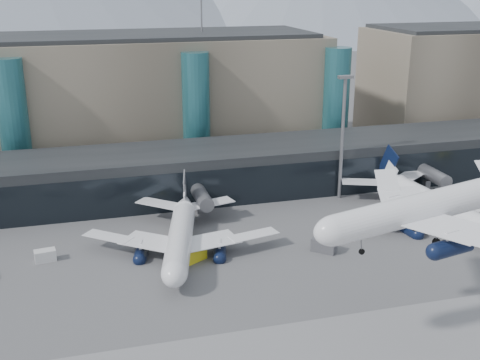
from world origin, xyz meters
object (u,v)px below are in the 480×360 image
(veh_h, at_px, (194,254))
(hero_jet, at_px, (442,197))
(veh_b, at_px, (182,232))
(veh_g, at_px, (363,227))
(jet_parked_right, at_px, (430,196))
(veh_d, at_px, (435,198))
(veh_c, at_px, (324,245))
(jet_parked_mid, at_px, (181,225))
(lightmast_mid, at_px, (343,131))
(veh_a, at_px, (45,256))

(veh_h, bearing_deg, hero_jet, -81.25)
(hero_jet, height_order, veh_b, hero_jet)
(hero_jet, relative_size, veh_g, 13.29)
(jet_parked_right, relative_size, veh_d, 15.46)
(veh_c, bearing_deg, jet_parked_mid, -156.71)
(lightmast_mid, distance_m, veh_h, 43.01)
(jet_parked_mid, bearing_deg, lightmast_mid, -53.10)
(lightmast_mid, bearing_deg, jet_parked_right, -53.30)
(jet_parked_right, height_order, veh_g, jet_parked_right)
(veh_b, xyz_separation_m, veh_d, (53.59, 4.12, -0.11))
(veh_a, distance_m, veh_b, 23.57)
(lightmast_mid, xyz_separation_m, veh_c, (-13.25, -23.42, -13.29))
(veh_h, bearing_deg, jet_parked_mid, 70.73)
(hero_jet, xyz_separation_m, veh_c, (-2.47, 27.52, -18.31))
(hero_jet, distance_m, veh_b, 50.28)
(lightmast_mid, distance_m, veh_b, 39.38)
(veh_a, xyz_separation_m, veh_g, (55.61, -2.45, -0.25))
(jet_parked_mid, height_order, veh_a, jet_parked_mid)
(hero_jet, distance_m, veh_h, 42.74)
(lightmast_mid, bearing_deg, veh_b, -162.46)
(veh_d, relative_size, veh_h, 0.62)
(lightmast_mid, height_order, veh_b, lightmast_mid)
(veh_c, xyz_separation_m, veh_h, (-21.87, 2.45, -0.01))
(veh_g, bearing_deg, veh_b, -133.42)
(veh_a, bearing_deg, jet_parked_right, -8.01)
(veh_a, relative_size, veh_g, 1.41)
(lightmast_mid, relative_size, hero_jet, 0.81)
(veh_a, xyz_separation_m, veh_h, (23.40, -6.17, 0.17))
(lightmast_mid, distance_m, veh_c, 30.01)
(jet_parked_mid, bearing_deg, hero_jet, -130.74)
(veh_b, bearing_deg, veh_g, -97.64)
(lightmast_mid, height_order, veh_d, lightmast_mid)
(veh_a, bearing_deg, hero_jet, -44.62)
(lightmast_mid, xyz_separation_m, jet_parked_right, (11.50, -15.42, -9.64))
(veh_a, relative_size, veh_c, 0.83)
(hero_jet, height_order, veh_d, hero_jet)
(hero_jet, height_order, veh_g, hero_jet)
(lightmast_mid, xyz_separation_m, veh_h, (-35.13, -20.96, -13.30))
(hero_jet, bearing_deg, veh_g, 74.10)
(hero_jet, bearing_deg, veh_b, 118.82)
(veh_d, bearing_deg, jet_parked_mid, 153.27)
(jet_parked_mid, distance_m, jet_parked_right, 47.67)
(lightmast_mid, height_order, veh_g, lightmast_mid)
(hero_jet, bearing_deg, veh_c, 92.37)
(veh_h, bearing_deg, veh_d, -15.72)
(jet_parked_mid, bearing_deg, jet_parked_right, -76.22)
(hero_jet, xyz_separation_m, veh_g, (7.86, 33.69, -18.74))
(veh_b, relative_size, veh_c, 0.71)
(hero_jet, relative_size, veh_c, 7.81)
(veh_b, distance_m, veh_g, 32.90)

